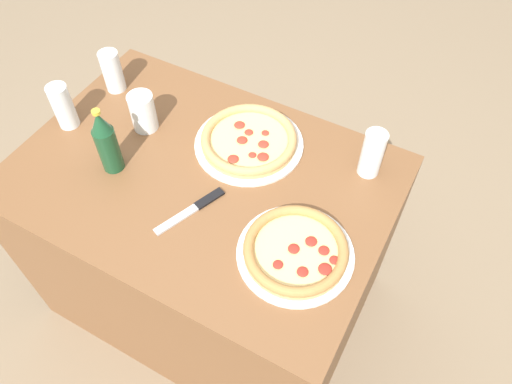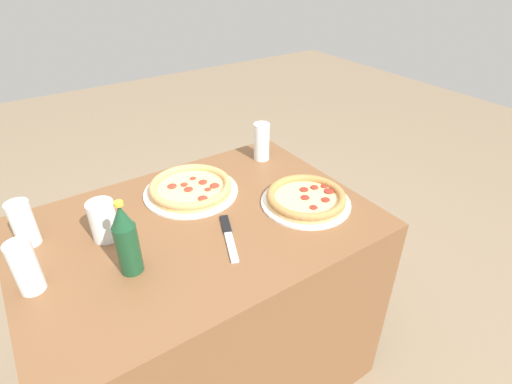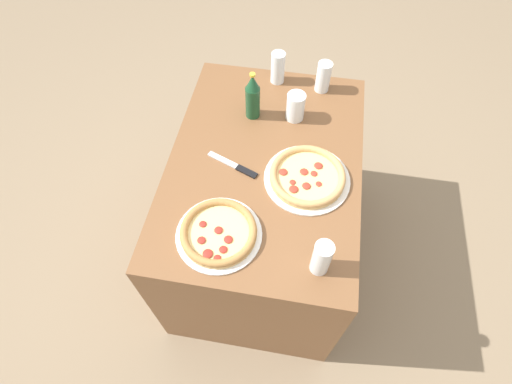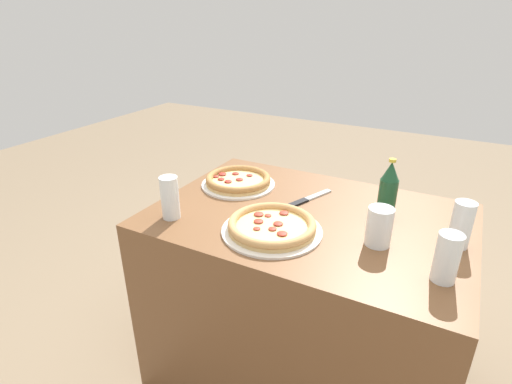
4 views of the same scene
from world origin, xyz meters
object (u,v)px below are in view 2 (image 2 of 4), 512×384
glass_cola (24,226)px  pizza_pepperoni (306,198)px  glass_red_wine (104,222)px  pizza_veggie (191,188)px  glass_water (262,143)px  beer_bottle (126,240)px  knife (228,235)px  glass_orange_juice (26,269)px

glass_cola → pizza_pepperoni: bearing=160.0°
glass_cola → glass_red_wine: bearing=152.8°
pizza_veggie → glass_water: glass_water is taller
glass_red_wine → glass_cola: bearing=-27.2°
glass_red_wine → beer_bottle: 0.18m
glass_water → glass_red_wine: bearing=13.3°
pizza_veggie → beer_bottle: 0.40m
pizza_veggie → glass_water: 0.36m
pizza_veggie → knife: (0.02, 0.28, -0.02)m
glass_water → glass_orange_juice: (0.87, 0.26, -0.00)m
pizza_pepperoni → glass_orange_juice: (0.81, -0.09, 0.05)m
glass_orange_juice → beer_bottle: size_ratio=0.67×
pizza_pepperoni → pizza_veggie: size_ratio=0.92×
glass_water → pizza_pepperoni: bearing=80.1°
glass_red_wine → beer_bottle: bearing=95.0°
pizza_veggie → glass_orange_juice: glass_orange_juice is taller
pizza_veggie → glass_red_wine: size_ratio=2.67×
pizza_pepperoni → glass_water: size_ratio=2.00×
glass_water → glass_orange_juice: bearing=16.5°
beer_bottle → knife: bearing=175.7°
glass_red_wine → glass_cola: 0.21m
glass_red_wine → glass_orange_juice: (0.21, 0.10, 0.01)m
glass_cola → knife: (-0.49, 0.29, -0.06)m
glass_water → knife: bearing=44.2°
glass_orange_juice → pizza_veggie: bearing=-160.5°
beer_bottle → knife: (-0.28, 0.02, -0.10)m
glass_red_wine → knife: bearing=146.6°
pizza_veggie → knife: size_ratio=1.54×
pizza_veggie → glass_orange_juice: bearing=19.5°
glass_water → glass_orange_juice: glass_water is taller
glass_orange_juice → glass_water: bearing=-163.5°
pizza_pepperoni → knife: size_ratio=1.41×
pizza_pepperoni → knife: bearing=1.2°
pizza_veggie → glass_cola: bearing=-1.7°
pizza_pepperoni → glass_orange_juice: size_ratio=2.05×
glass_red_wine → glass_orange_juice: glass_orange_juice is taller
pizza_pepperoni → beer_bottle: size_ratio=1.37×
glass_cola → glass_water: glass_water is taller
pizza_veggie → glass_cola: 0.51m
glass_orange_juice → knife: glass_orange_juice is taller
knife → glass_red_wine: bearing=-33.4°
glass_orange_juice → beer_bottle: beer_bottle is taller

